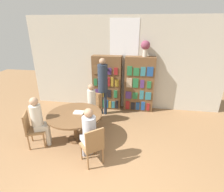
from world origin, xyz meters
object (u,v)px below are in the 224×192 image
seated_reader_right (89,131)px  chair_far_side (93,144)px  reading_table (75,118)px  librarian_standing (103,81)px  bookshelf_left (107,83)px  chair_near_camera (32,128)px  seated_reader_back (39,119)px  seated_reader_left (91,103)px  flower_vase (145,47)px  bookshelf_right (139,85)px  chair_left_side (94,106)px

seated_reader_right → chair_far_side: bearing=-90.0°
reading_table → librarian_standing: bearing=74.4°
reading_table → seated_reader_right: seated_reader_right is taller
bookshelf_left → librarian_standing: librarian_standing is taller
chair_far_side → librarian_standing: (-0.24, 2.21, 0.63)m
chair_near_camera → seated_reader_back: seated_reader_back is taller
bookshelf_left → seated_reader_left: bearing=-102.0°
flower_vase → chair_near_camera: bearing=-137.4°
bookshelf_left → seated_reader_right: size_ratio=1.46×
bookshelf_left → reading_table: size_ratio=1.37×
seated_reader_back → librarian_standing: librarian_standing is taller
bookshelf_right → seated_reader_back: 3.20m
seated_reader_left → seated_reader_back: bearing=62.9°
bookshelf_left → chair_near_camera: bookshelf_left is taller
bookshelf_right → chair_left_side: 1.66m
librarian_standing → flower_vase: bearing=22.6°
chair_left_side → seated_reader_right: size_ratio=0.71×
bookshelf_left → reading_table: 2.02m
librarian_standing → bookshelf_left: bearing=86.2°
bookshelf_right → flower_vase: 1.21m
chair_near_camera → librarian_standing: librarian_standing is taller
reading_table → seated_reader_left: seated_reader_left is taller
reading_table → chair_left_side: size_ratio=1.50×
chair_near_camera → librarian_standing: size_ratio=0.48×
reading_table → chair_near_camera: (-0.92, -0.38, -0.13)m
seated_reader_right → seated_reader_back: (-1.28, 0.31, 0.00)m
seated_reader_left → seated_reader_back: (-0.94, -1.10, 0.03)m
seated_reader_left → reading_table: bearing=90.0°
chair_near_camera → librarian_standing: 2.35m
seated_reader_right → librarian_standing: 2.12m
reading_table → librarian_standing: 1.59m
chair_far_side → seated_reader_right: 0.28m
chair_left_side → seated_reader_left: size_ratio=0.72×
seated_reader_left → librarian_standing: size_ratio=0.67×
flower_vase → reading_table: size_ratio=0.36×
flower_vase → bookshelf_left: bearing=-179.8°
bookshelf_right → chair_far_side: (-0.86, -2.71, -0.41)m
seated_reader_right → chair_left_side: bearing=60.1°
bookshelf_right → seated_reader_back: bookshelf_right is taller
flower_vase → bookshelf_right: bearing=-177.6°
bookshelf_left → seated_reader_back: bookshelf_left is taller
bookshelf_left → chair_left_side: size_ratio=2.06×
seated_reader_left → seated_reader_right: (0.34, -1.41, 0.03)m
flower_vase → reading_table: flower_vase is taller
bookshelf_right → seated_reader_right: bookshelf_right is taller
chair_left_side → seated_reader_back: bearing=65.9°
chair_far_side → seated_reader_back: (-1.40, 0.45, 0.22)m
flower_vase → librarian_standing: flower_vase is taller
reading_table → seated_reader_right: size_ratio=1.07×
bookshelf_left → seated_reader_left: bookshelf_left is taller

